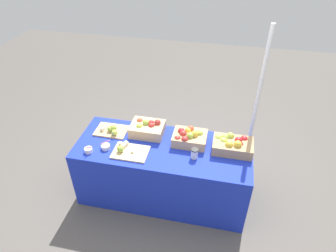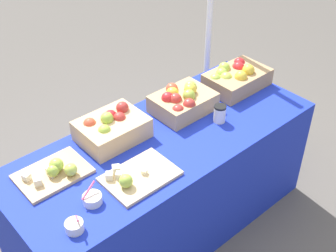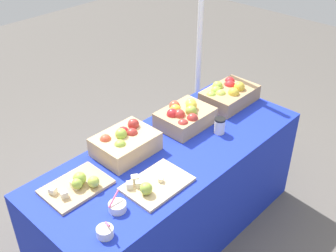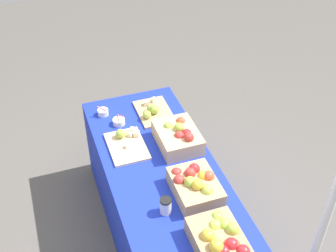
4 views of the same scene
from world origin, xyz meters
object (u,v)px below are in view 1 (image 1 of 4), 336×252
(apple_crate_left, at_px, (232,145))
(cutting_board_front, at_px, (129,151))
(apple_crate_right, at_px, (147,128))
(tent_pole, at_px, (255,110))
(coffee_cup, at_px, (195,153))
(cutting_board_back, at_px, (112,130))
(sample_bowl_mid, at_px, (88,150))
(apple_crate_middle, at_px, (189,137))
(sample_bowl_near, at_px, (106,147))

(apple_crate_left, xyz_separation_m, cutting_board_front, (-1.06, -0.27, -0.05))
(apple_crate_right, relative_size, tent_pole, 0.19)
(apple_crate_right, relative_size, coffee_cup, 3.37)
(cutting_board_back, distance_m, tent_pole, 1.65)
(apple_crate_right, distance_m, cutting_board_back, 0.42)
(cutting_board_back, xyz_separation_m, tent_pole, (1.58, 0.45, 0.21))
(sample_bowl_mid, relative_size, tent_pole, 0.05)
(apple_crate_middle, xyz_separation_m, sample_bowl_mid, (-1.01, -0.38, -0.05))
(sample_bowl_near, height_order, coffee_cup, coffee_cup)
(cutting_board_front, relative_size, sample_bowl_near, 3.63)
(apple_crate_right, height_order, cutting_board_front, apple_crate_right)
(cutting_board_back, relative_size, tent_pole, 0.19)
(apple_crate_right, relative_size, sample_bowl_near, 3.63)
(apple_crate_left, bearing_deg, sample_bowl_mid, -166.66)
(coffee_cup, bearing_deg, apple_crate_left, 28.63)
(apple_crate_left, height_order, sample_bowl_near, apple_crate_left)
(sample_bowl_near, xyz_separation_m, sample_bowl_mid, (-0.16, -0.09, 0.00))
(apple_crate_left, height_order, sample_bowl_mid, apple_crate_left)
(apple_crate_middle, height_order, apple_crate_right, apple_crate_right)
(cutting_board_front, height_order, sample_bowl_mid, sample_bowl_mid)
(apple_crate_middle, bearing_deg, tent_pole, 33.29)
(apple_crate_right, distance_m, sample_bowl_near, 0.51)
(cutting_board_back, bearing_deg, sample_bowl_near, -81.95)
(apple_crate_middle, height_order, sample_bowl_mid, apple_crate_middle)
(apple_crate_middle, relative_size, sample_bowl_mid, 3.76)
(apple_crate_left, height_order, tent_pole, tent_pole)
(apple_crate_middle, bearing_deg, sample_bowl_near, -161.49)
(cutting_board_back, height_order, sample_bowl_mid, sample_bowl_mid)
(apple_crate_right, relative_size, sample_bowl_mid, 3.83)
(apple_crate_middle, distance_m, cutting_board_back, 0.90)
(sample_bowl_near, bearing_deg, tent_pole, 25.53)
(apple_crate_left, relative_size, tent_pole, 0.21)
(apple_crate_right, xyz_separation_m, sample_bowl_mid, (-0.52, -0.44, -0.05))
(sample_bowl_near, xyz_separation_m, tent_pole, (1.54, 0.73, 0.21))
(cutting_board_front, xyz_separation_m, sample_bowl_near, (-0.26, 0.01, 0.01))
(sample_bowl_near, bearing_deg, coffee_cup, 3.40)
(apple_crate_middle, height_order, cutting_board_front, apple_crate_middle)
(sample_bowl_mid, xyz_separation_m, coffee_cup, (1.10, 0.15, 0.03))
(cutting_board_front, bearing_deg, tent_pole, 30.27)
(apple_crate_left, relative_size, sample_bowl_near, 4.09)
(sample_bowl_near, distance_m, tent_pole, 1.72)
(sample_bowl_near, xyz_separation_m, coffee_cup, (0.95, 0.06, 0.03))
(coffee_cup, bearing_deg, sample_bowl_mid, -172.45)
(apple_crate_right, xyz_separation_m, cutting_board_back, (-0.41, -0.06, -0.05))
(cutting_board_front, bearing_deg, cutting_board_back, 135.06)
(apple_crate_middle, distance_m, tent_pole, 0.83)
(apple_crate_left, height_order, apple_crate_right, apple_crate_right)
(cutting_board_back, distance_m, sample_bowl_near, 0.29)
(cutting_board_front, relative_size, sample_bowl_mid, 3.83)
(apple_crate_middle, xyz_separation_m, cutting_board_front, (-0.60, -0.30, -0.05))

